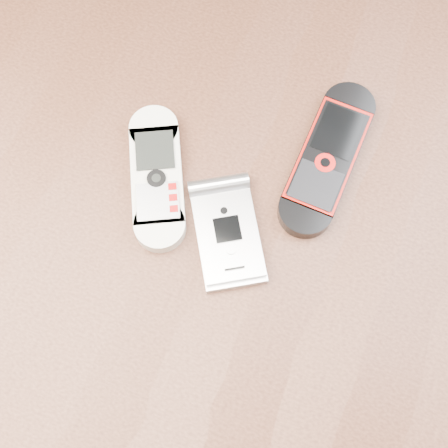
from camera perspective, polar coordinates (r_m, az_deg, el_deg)
ground at (r=1.32m, az=-0.21°, el=-10.98°), size 4.00×4.00×0.00m
table at (r=0.69m, az=-0.39°, el=-3.06°), size 1.20×0.80×0.75m
nokia_white at (r=0.60m, az=-6.16°, el=4.34°), size 0.11×0.15×0.02m
nokia_black_red at (r=0.61m, az=9.45°, el=6.03°), size 0.06×0.17×0.02m
motorola_razr at (r=0.57m, az=0.36°, el=-0.99°), size 0.11×0.12×0.02m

